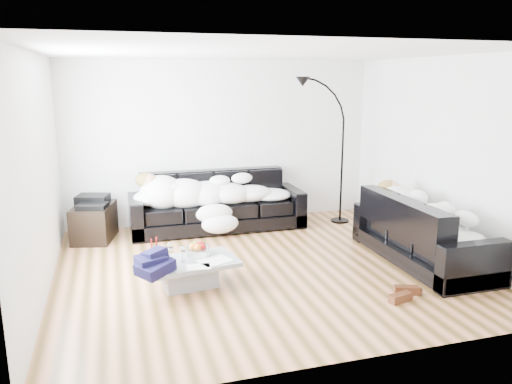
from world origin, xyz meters
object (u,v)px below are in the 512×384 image
object	(u,v)px
wine_glass_c	(183,254)
stereo	(93,201)
sleeper_back	(217,189)
candle_right	(157,247)
av_cabinet	(94,222)
sleeper_right	(425,213)
wine_glass_a	(170,251)
sofa_back	(217,201)
candle_left	(152,248)
fruit_bowl	(198,248)
wine_glass_b	(160,255)
sofa_right	(423,230)
floor_lamp	(342,160)
shoes	(403,294)
coffee_table	(190,274)

from	to	relation	value
wine_glass_c	stereo	bearing A→B (deg)	115.39
sleeper_back	candle_right	size ratio (longest dim) A/B	9.81
av_cabinet	sleeper_right	bearing A→B (deg)	-13.78
wine_glass_a	sofa_back	bearing A→B (deg)	64.04
candle_left	av_cabinet	size ratio (longest dim) A/B	0.29
fruit_bowl	wine_glass_b	distance (m)	0.47
sleeper_right	wine_glass_a	bearing A→B (deg)	86.78
wine_glass_a	stereo	size ratio (longest dim) A/B	0.42
fruit_bowl	sofa_right	bearing A→B (deg)	-4.03
sleeper_back	wine_glass_c	size ratio (longest dim) A/B	12.55
candle_right	candle_left	bearing A→B (deg)	-162.85
wine_glass_c	floor_lamp	size ratio (longest dim) A/B	0.09
sleeper_right	sofa_right	bearing A→B (deg)	0.00
wine_glass_c	floor_lamp	xyz separation A→B (m)	(2.87, 1.94, 0.63)
candle_right	sleeper_right	bearing A→B (deg)	-4.84
shoes	stereo	world-z (taller)	stereo
sleeper_right	coffee_table	size ratio (longest dim) A/B	1.69
fruit_bowl	stereo	world-z (taller)	stereo
shoes	floor_lamp	distance (m)	3.12
sofa_right	candle_right	bearing A→B (deg)	85.16
candle_left	wine_glass_c	bearing A→B (deg)	-36.48
coffee_table	av_cabinet	size ratio (longest dim) A/B	1.41
wine_glass_c	wine_glass_b	bearing A→B (deg)	169.30
coffee_table	candle_left	xyz separation A→B (m)	(-0.39, 0.22, 0.26)
wine_glass_c	candle_left	world-z (taller)	candle_left
candle_left	shoes	xyz separation A→B (m)	(2.55, -1.18, -0.37)
wine_glass_c	shoes	size ratio (longest dim) A/B	0.40
wine_glass_a	floor_lamp	xyz separation A→B (m)	(2.99, 1.79, 0.63)
sleeper_back	floor_lamp	distance (m)	2.07
candle_right	stereo	distance (m)	1.99
candle_right	coffee_table	bearing A→B (deg)	-36.04
sofa_back	stereo	xyz separation A→B (m)	(-1.84, -0.04, 0.15)
candle_left	av_cabinet	bearing A→B (deg)	110.02
fruit_bowl	wine_glass_a	world-z (taller)	wine_glass_a
sofa_back	sofa_right	size ratio (longest dim) A/B	1.27
stereo	candle_right	bearing A→B (deg)	-51.91
sleeper_back	floor_lamp	world-z (taller)	floor_lamp
sleeper_back	stereo	world-z (taller)	sleeper_back
candle_left	stereo	world-z (taller)	stereo
sofa_back	wine_glass_c	world-z (taller)	sofa_back
sleeper_back	wine_glass_a	world-z (taller)	sleeper_back
candle_left	shoes	bearing A→B (deg)	-24.88
fruit_bowl	wine_glass_c	bearing A→B (deg)	-139.92
wine_glass_a	shoes	world-z (taller)	wine_glass_a
wine_glass_c	stereo	size ratio (longest dim) A/B	0.41
wine_glass_c	shoes	xyz separation A→B (m)	(2.23, -0.95, -0.35)
sofa_back	av_cabinet	distance (m)	1.85
wine_glass_a	candle_right	size ratio (longest dim) A/B	0.80
wine_glass_c	wine_glass_a	bearing A→B (deg)	128.83
wine_glass_a	wine_glass_c	size ratio (longest dim) A/B	1.02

